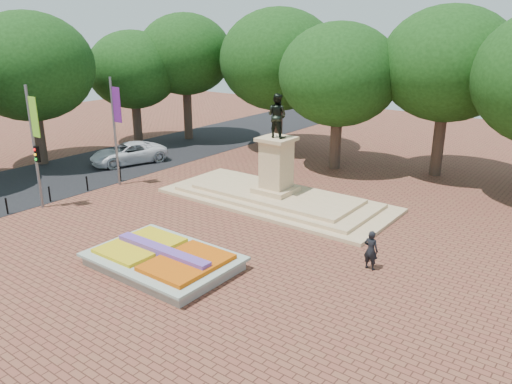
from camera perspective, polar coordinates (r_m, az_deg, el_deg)
ground at (r=24.24m, az=-8.66°, el=-6.10°), size 90.00×90.00×0.00m
asphalt_street at (r=38.34m, az=-19.19°, el=2.32°), size 9.00×90.00×0.02m
flower_bed at (r=22.17m, az=-10.52°, el=-7.57°), size 6.30×4.30×0.91m
monument at (r=29.63m, az=2.30°, el=0.54°), size 14.00×6.00×6.40m
tree_row_back at (r=36.07m, az=14.94°, el=12.58°), size 44.80×8.80×10.43m
tree_row_street at (r=40.86m, az=-24.19°, el=11.83°), size 8.40×25.40×9.98m
banner_poles at (r=30.19m, az=-24.47°, el=5.11°), size 0.88×11.17×7.00m
bollard_row at (r=31.48m, az=-24.54°, el=-0.76°), size 0.12×13.12×0.98m
van at (r=39.26m, az=-14.39°, el=4.31°), size 4.30×6.20×1.57m
pedestrian at (r=21.99m, az=12.99°, el=-6.49°), size 0.66×0.45×1.77m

